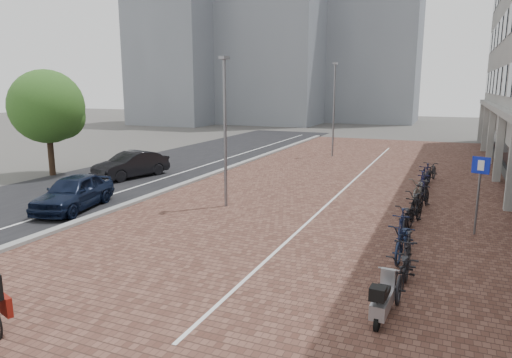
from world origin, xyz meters
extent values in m
plane|color=#474442|center=(0.00, 0.00, 0.00)|extent=(140.00, 140.00, 0.00)
cube|color=brown|center=(2.00, 12.00, 0.01)|extent=(14.50, 42.00, 0.04)
cube|color=black|center=(-9.00, 12.00, 0.01)|extent=(8.00, 50.00, 0.03)
cube|color=gray|center=(-5.10, 12.00, 0.07)|extent=(0.35, 42.00, 0.14)
cube|color=white|center=(-7.00, 12.00, 0.02)|extent=(0.12, 44.00, 0.00)
cube|color=white|center=(2.20, 12.00, 0.04)|extent=(0.10, 30.00, 0.00)
cube|color=#A2A29D|center=(8.80, 16.00, 1.70)|extent=(0.35, 0.35, 3.40)
cube|color=#A2A29D|center=(8.80, 22.00, 1.70)|extent=(0.35, 0.35, 3.40)
cube|color=#A2A29D|center=(8.80, 28.00, 1.70)|extent=(0.35, 0.35, 3.40)
cube|color=#A2A29D|center=(8.80, 34.00, 1.70)|extent=(0.35, 0.35, 3.40)
cube|color=gray|center=(-4.00, 55.00, 13.00)|extent=(12.00, 10.00, 26.00)
cube|color=gray|center=(-26.00, 42.00, 10.00)|extent=(10.00, 10.00, 20.00)
imported|color=black|center=(-6.67, 3.69, 0.68)|extent=(2.41, 4.23, 1.36)
imported|color=black|center=(-8.69, 9.75, 0.68)|extent=(2.36, 4.34, 1.36)
cylinder|color=slate|center=(7.50, 6.30, 1.17)|extent=(0.07, 0.07, 2.33)
cube|color=#0E1FB7|center=(7.50, 6.27, 2.28)|extent=(0.51, 0.21, 0.53)
cylinder|color=gray|center=(-1.44, 6.34, 2.87)|extent=(0.12, 0.12, 5.74)
cylinder|color=gray|center=(-0.81, 21.19, 3.09)|extent=(0.12, 0.12, 6.18)
cylinder|color=#382619|center=(-13.00, 8.60, 1.22)|extent=(0.31, 0.31, 2.44)
sphere|color=#2D561D|center=(-13.00, 8.60, 3.66)|extent=(3.83, 3.83, 3.83)
sphere|color=#2D561D|center=(-12.56, 9.12, 3.14)|extent=(2.44, 2.44, 2.44)
imported|color=black|center=(5.82, 1.00, 0.52)|extent=(0.74, 1.99, 1.04)
imported|color=black|center=(5.79, 2.15, 0.53)|extent=(0.51, 1.75, 1.05)
imported|color=#121B32|center=(5.60, 3.30, 0.52)|extent=(0.86, 2.03, 1.04)
imported|color=#161E3D|center=(5.41, 4.45, 0.53)|extent=(0.52, 1.76, 1.05)
imported|color=black|center=(5.46, 5.60, 0.52)|extent=(0.71, 1.98, 1.04)
imported|color=black|center=(5.63, 6.75, 0.53)|extent=(0.79, 1.81, 1.05)
imported|color=black|center=(5.58, 7.90, 0.52)|extent=(0.76, 2.00, 1.04)
imported|color=black|center=(5.79, 9.05, 0.53)|extent=(0.73, 1.80, 1.05)
imported|color=#585650|center=(5.53, 10.20, 0.52)|extent=(0.93, 2.04, 1.04)
imported|color=#171740|center=(5.58, 11.35, 0.53)|extent=(0.73, 1.80, 1.05)
imported|color=black|center=(5.63, 12.50, 0.52)|extent=(0.95, 2.05, 1.04)
imported|color=#141637|center=(5.59, 13.65, 0.53)|extent=(0.78, 1.80, 1.05)
imported|color=black|center=(5.82, 14.80, 0.52)|extent=(0.94, 2.05, 1.04)
camera|label=1|loc=(6.59, -9.45, 4.67)|focal=32.28mm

